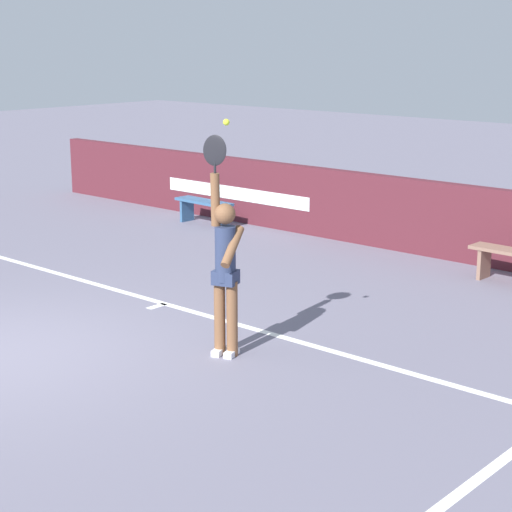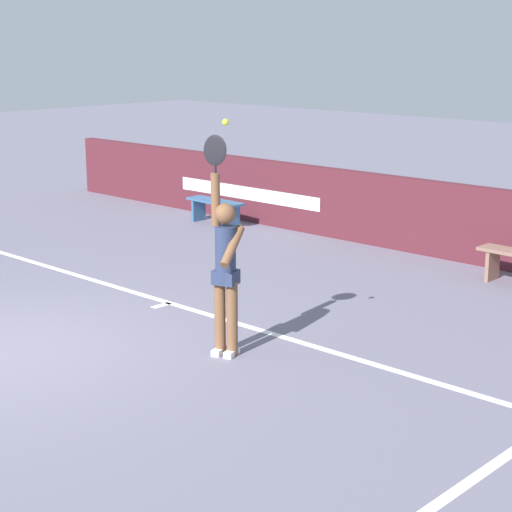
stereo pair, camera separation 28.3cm
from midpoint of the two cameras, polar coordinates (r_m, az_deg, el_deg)
court_lines at (r=10.65m, az=-15.39°, el=-5.90°), size 11.21×5.34×0.00m
back_wall at (r=15.49m, az=8.29°, el=2.97°), size 16.45×0.21×1.25m
tennis_player at (r=9.86m, az=-1.18°, el=-0.64°), size 0.52×0.48×2.52m
tennis_ball at (r=9.25m, az=-1.09°, el=8.61°), size 0.07×0.07×0.07m
courtside_bench_far at (r=17.10m, az=-2.17°, el=3.22°), size 1.32×0.41×0.48m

